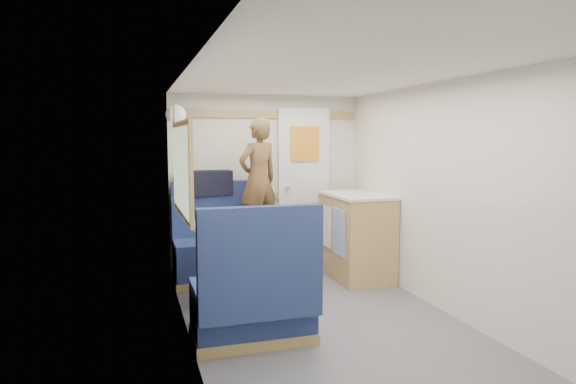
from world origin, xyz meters
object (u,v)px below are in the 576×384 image
object	(u,v)px
orange_fruit	(257,222)
wine_glass	(218,216)
beer_glass	(256,221)
person	(258,179)
bench_near	(254,303)
bench_far	(216,253)
pepper_grinder	(247,224)
tray	(238,230)
tumbler_right	(223,219)
cheese_block	(245,229)
galley_counter	(356,235)
dinette_table	(232,245)
bread_loaf	(252,218)
duffel_bag	(206,183)
tumbler_left	(213,230)
dome_light	(176,115)
tumbler_mid	(223,218)

from	to	relation	value
orange_fruit	wine_glass	world-z (taller)	wine_glass
wine_glass	beer_glass	distance (m)	0.37
person	bench_near	bearing A→B (deg)	53.60
bench_far	pepper_grinder	xyz separation A→B (m)	(0.12, -0.97, 0.46)
tray	tumbler_right	world-z (taller)	tumbler_right
pepper_grinder	person	bearing A→B (deg)	70.03
cheese_block	wine_glass	distance (m)	0.31
galley_counter	beer_glass	distance (m)	1.40
galley_counter	orange_fruit	bearing A→B (deg)	-153.90
bench_near	cheese_block	bearing A→B (deg)	83.76
galley_counter	tray	xyz separation A→B (m)	(-1.44, -0.72, 0.26)
person	tumbler_right	world-z (taller)	person
dinette_table	tumbler_right	xyz separation A→B (m)	(-0.05, 0.17, 0.21)
cheese_block	tumbler_right	size ratio (longest dim) A/B	0.92
wine_glass	bread_loaf	size ratio (longest dim) A/B	0.68
bread_loaf	galley_counter	bearing A→B (deg)	17.15
tray	dinette_table	bearing A→B (deg)	98.31
bench_far	beer_glass	bearing A→B (deg)	-75.49
cheese_block	wine_glass	xyz separation A→B (m)	(-0.19, 0.22, 0.09)
bench_near	duffel_bag	distance (m)	2.12
bench_far	duffel_bag	distance (m)	0.78
person	wine_glass	bearing A→B (deg)	34.17
duffel_bag	tumbler_left	size ratio (longest dim) A/B	4.79
duffel_bag	bread_loaf	size ratio (longest dim) A/B	2.22
wine_glass	bread_loaf	distance (m)	0.43
tumbler_left	duffel_bag	bearing A→B (deg)	83.97
bread_loaf	tumbler_left	bearing A→B (deg)	-129.70
dinette_table	bread_loaf	size ratio (longest dim) A/B	3.74
wine_glass	dome_light	bearing A→B (deg)	106.01
duffel_bag	pepper_grinder	xyz separation A→B (m)	(0.18, -1.23, -0.27)
tray	tumbler_mid	size ratio (longest dim) A/B	2.82
duffel_bag	galley_counter	bearing A→B (deg)	-25.02
duffel_bag	dome_light	bearing A→B (deg)	-144.77
cheese_block	pepper_grinder	size ratio (longest dim) A/B	1.08
dome_light	tumbler_right	distance (m)	1.24
tray	wine_glass	xyz separation A→B (m)	(-0.16, 0.12, 0.11)
dome_light	bench_near	bearing A→B (deg)	-77.18
cheese_block	duffel_bag	bearing A→B (deg)	95.33
bench_far	person	xyz separation A→B (m)	(0.44, -0.09, 0.79)
bench_far	tumbler_mid	xyz separation A→B (m)	(-0.04, -0.65, 0.48)
dome_light	orange_fruit	world-z (taller)	dome_light
tray	tumbler_left	xyz separation A→B (m)	(-0.25, -0.20, 0.05)
dome_light	person	size ratio (longest dim) A/B	0.16
wine_glass	tumbler_right	world-z (taller)	wine_glass
bench_far	orange_fruit	world-z (taller)	bench_far
bread_loaf	beer_glass	bearing A→B (deg)	-90.00
cheese_block	tumbler_mid	world-z (taller)	tumbler_mid
tray	tumbler_left	bearing A→B (deg)	-140.87
beer_glass	wine_glass	bearing A→B (deg)	-171.84
cheese_block	tumbler_right	world-z (taller)	tumbler_right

